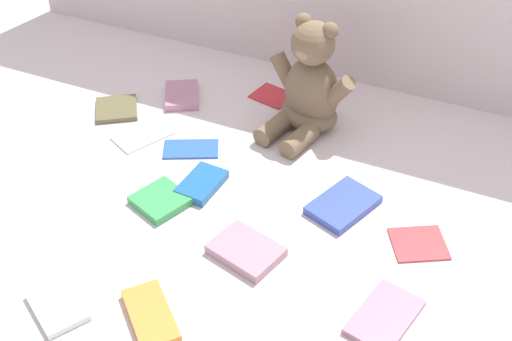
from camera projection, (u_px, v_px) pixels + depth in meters
The scene contains 15 objects.
ground_plane at pixel (277, 180), 1.44m from camera, with size 3.20×3.20×0.00m, color silver.
teddy_bear at pixel (309, 89), 1.53m from camera, with size 0.22×0.21×0.26m.
book_case_0 at pixel (419, 243), 1.29m from camera, with size 0.09×0.10×0.01m, color #C23C40.
book_case_1 at pixel (151, 316), 1.15m from camera, with size 0.07×0.13×0.02m, color orange.
book_case_2 at pixel (202, 184), 1.41m from camera, with size 0.07×0.11×0.02m, color #2060A6.
book_case_3 at pixel (58, 307), 1.17m from camera, with size 0.08×0.11×0.01m, color white.
book_case_4 at pixel (385, 317), 1.15m from camera, with size 0.08×0.14×0.01m, color #AB738B.
book_case_5 at pixel (343, 205), 1.37m from camera, with size 0.09×0.14×0.02m, color #384FAB.
book_case_6 at pixel (182, 95), 1.67m from camera, with size 0.08×0.11×0.02m, color #B67790.
book_case_7 at pixel (142, 135), 1.55m from camera, with size 0.08×0.13×0.01m, color white.
book_case_8 at pixel (117, 109), 1.63m from camera, with size 0.10×0.10×0.01m, color brown.
book_case_9 at pixel (246, 251), 1.27m from camera, with size 0.09×0.12×0.02m, color #AC8092.
book_case_10 at pixel (191, 148), 1.51m from camera, with size 0.07×0.12×0.01m, color #2A5AB1.
book_case_11 at pixel (272, 95), 1.68m from camera, with size 0.08×0.09×0.01m, color red.
book_case_12 at pixel (161, 200), 1.38m from camera, with size 0.10×0.10×0.02m, color #3A9D52.
Camera 1 is at (0.41, -1.02, 0.93)m, focal length 48.47 mm.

